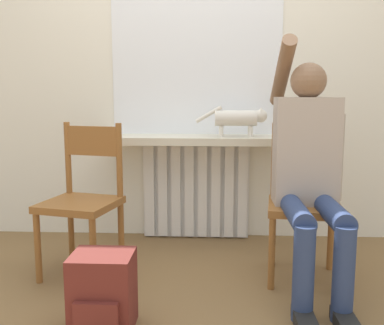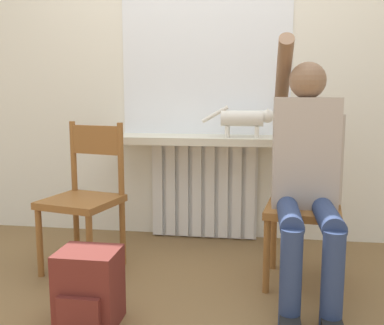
# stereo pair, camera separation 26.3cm
# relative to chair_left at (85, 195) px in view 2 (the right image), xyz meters

# --- Properties ---
(ground_plane) EXTENTS (12.00, 12.00, 0.00)m
(ground_plane) POSITION_rel_chair_left_xyz_m (0.62, -0.47, -0.45)
(ground_plane) COLOR brown
(wall_with_window) EXTENTS (7.00, 0.06, 2.70)m
(wall_with_window) POSITION_rel_chair_left_xyz_m (0.62, 0.76, 0.90)
(wall_with_window) COLOR white
(wall_with_window) RESTS_ON ground_plane
(radiator) EXTENTS (0.76, 0.08, 0.70)m
(radiator) POSITION_rel_chair_left_xyz_m (0.62, 0.69, -0.10)
(radiator) COLOR white
(radiator) RESTS_ON ground_plane
(windowsill) EXTENTS (1.24, 0.33, 0.05)m
(windowsill) POSITION_rel_chair_left_xyz_m (0.62, 0.57, 0.28)
(windowsill) COLOR beige
(windowsill) RESTS_ON radiator
(window_glass) EXTENTS (1.19, 0.01, 1.20)m
(window_glass) POSITION_rel_chair_left_xyz_m (0.62, 0.73, 0.91)
(window_glass) COLOR white
(window_glass) RESTS_ON windowsill
(chair_left) EXTENTS (0.47, 0.47, 0.87)m
(chair_left) POSITION_rel_chair_left_xyz_m (0.00, 0.00, 0.00)
(chair_left) COLOR brown
(chair_left) RESTS_ON ground_plane
(chair_right) EXTENTS (0.44, 0.44, 0.87)m
(chair_right) POSITION_rel_chair_left_xyz_m (1.26, 0.00, 0.00)
(chair_right) COLOR brown
(chair_right) RESTS_ON ground_plane
(person) EXTENTS (0.36, 1.04, 1.35)m
(person) POSITION_rel_chair_left_xyz_m (1.25, -0.13, 0.21)
(person) COLOR navy
(person) RESTS_ON ground_plane
(cat) EXTENTS (0.48, 0.10, 0.21)m
(cat) POSITION_rel_chair_left_xyz_m (0.92, 0.53, 0.43)
(cat) COLOR silver
(cat) RESTS_ON windowsill
(backpack) EXTENTS (0.27, 0.26, 0.35)m
(backpack) POSITION_rel_chair_left_xyz_m (0.26, -0.64, -0.28)
(backpack) COLOR maroon
(backpack) RESTS_ON ground_plane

